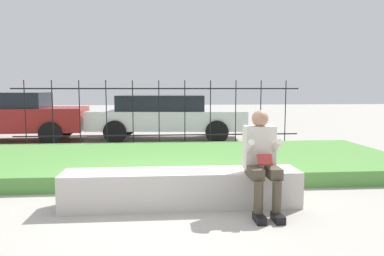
# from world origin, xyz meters

# --- Properties ---
(ground_plane) EXTENTS (60.00, 60.00, 0.00)m
(ground_plane) POSITION_xyz_m (0.00, 0.00, 0.00)
(ground_plane) COLOR #A8A399
(stone_bench) EXTENTS (3.08, 0.57, 0.47)m
(stone_bench) POSITION_xyz_m (0.31, 0.00, 0.21)
(stone_bench) COLOR beige
(stone_bench) RESTS_ON ground_plane
(person_seated_reader) EXTENTS (0.42, 0.73, 1.27)m
(person_seated_reader) POSITION_xyz_m (1.28, -0.32, 0.70)
(person_seated_reader) COLOR black
(person_seated_reader) RESTS_ON ground_plane
(grass_berm) EXTENTS (9.25, 3.46, 0.25)m
(grass_berm) POSITION_xyz_m (0.00, 2.43, 0.12)
(grass_berm) COLOR #569342
(grass_berm) RESTS_ON ground_plane
(iron_fence) EXTENTS (7.25, 0.03, 1.75)m
(iron_fence) POSITION_xyz_m (0.00, 4.74, 0.91)
(iron_fence) COLOR black
(iron_fence) RESTS_ON ground_plane
(car_parked_left) EXTENTS (4.16, 2.02, 1.42)m
(car_parked_left) POSITION_xyz_m (-4.30, 6.46, 0.76)
(car_parked_left) COLOR maroon
(car_parked_left) RESTS_ON ground_plane
(car_parked_center) EXTENTS (4.75, 2.21, 1.33)m
(car_parked_center) POSITION_xyz_m (0.21, 6.51, 0.72)
(car_parked_center) COLOR silver
(car_parked_center) RESTS_ON ground_plane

